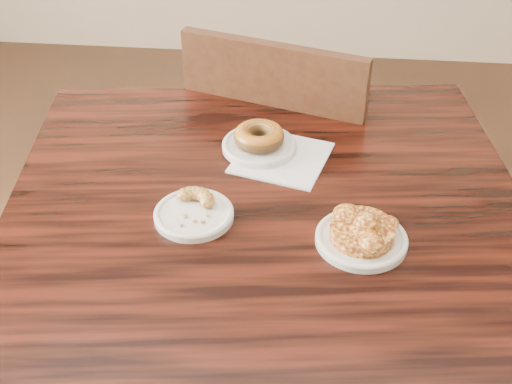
# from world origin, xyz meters

# --- Properties ---
(cafe_table) EXTENTS (1.10, 1.10, 0.75)m
(cafe_table) POSITION_xyz_m (-0.20, 0.21, 0.38)
(cafe_table) COLOR black
(cafe_table) RESTS_ON floor
(chair_far) EXTENTS (0.61, 0.61, 0.90)m
(chair_far) POSITION_xyz_m (-0.17, 0.82, 0.45)
(chair_far) COLOR black
(chair_far) RESTS_ON floor
(napkin) EXTENTS (0.22, 0.22, 0.00)m
(napkin) POSITION_xyz_m (-0.19, 0.40, 0.75)
(napkin) COLOR white
(napkin) RESTS_ON cafe_table
(plate_donut) EXTENTS (0.16, 0.16, 0.01)m
(plate_donut) POSITION_xyz_m (-0.24, 0.42, 0.76)
(plate_donut) COLOR silver
(plate_donut) RESTS_ON napkin
(plate_cruller) EXTENTS (0.15, 0.15, 0.01)m
(plate_cruller) POSITION_xyz_m (-0.34, 0.19, 0.76)
(plate_cruller) COLOR silver
(plate_cruller) RESTS_ON cafe_table
(plate_fritter) EXTENTS (0.16, 0.16, 0.01)m
(plate_fritter) POSITION_xyz_m (-0.03, 0.15, 0.76)
(plate_fritter) COLOR silver
(plate_fritter) RESTS_ON cafe_table
(glazed_donut) EXTENTS (0.11, 0.11, 0.04)m
(glazed_donut) POSITION_xyz_m (-0.24, 0.42, 0.79)
(glazed_donut) COLOR #996016
(glazed_donut) RESTS_ON plate_donut
(apple_fritter) EXTENTS (0.16, 0.16, 0.04)m
(apple_fritter) POSITION_xyz_m (-0.03, 0.15, 0.78)
(apple_fritter) COLOR #4D1908
(apple_fritter) RESTS_ON plate_fritter
(cruller_fragment) EXTENTS (0.09, 0.09, 0.03)m
(cruller_fragment) POSITION_xyz_m (-0.34, 0.19, 0.77)
(cruller_fragment) COLOR brown
(cruller_fragment) RESTS_ON plate_cruller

